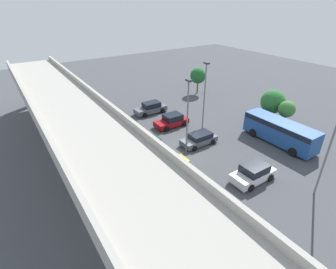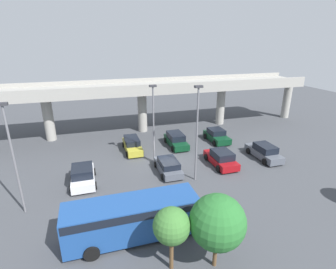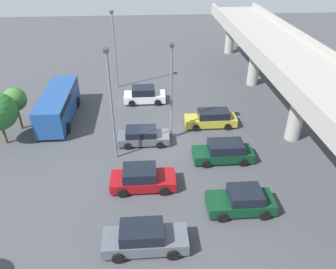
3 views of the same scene
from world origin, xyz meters
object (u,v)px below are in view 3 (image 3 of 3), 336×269
Objects in this scene: parked_car_0 at (144,95)px; parked_car_5 at (241,201)px; parked_car_6 at (144,238)px; lamp_post_near_aisle at (114,45)px; shuttle_bus at (58,103)px; parked_car_1 at (211,119)px; parked_car_2 at (143,136)px; lamp_post_by_overpass at (111,99)px; parked_car_4 at (142,178)px; parked_car_3 at (224,152)px; tree_front_left at (15,100)px; lamp_post_mid_lot at (172,86)px.

parked_car_0 reaches higher than parked_car_5.
parked_car_6 is 24.11m from lamp_post_near_aisle.
parked_car_0 is 8.84m from shuttle_bus.
parked_car_5 is (11.02, -0.06, -0.02)m from parked_car_1.
parked_car_2 is at bearing 13.25° from lamp_post_near_aisle.
parked_car_1 is 0.54× the size of lamp_post_by_overpass.
parked_car_4 is (8.30, -6.45, 0.00)m from parked_car_1.
lamp_post_near_aisle is (-7.50, 5.10, 3.34)m from shuttle_bus.
parked_car_0 is at bearing -69.69° from parked_car_5.
parked_car_6 is (8.19, -6.31, -0.00)m from parked_car_3.
lamp_post_by_overpass is (-0.95, -8.50, 4.38)m from parked_car_3.
parked_car_0 is at bearing 167.04° from lamp_post_by_overpass.
parked_car_0 is 6.76m from lamp_post_near_aisle.
parked_car_3 is 16.41m from shuttle_bus.
parked_car_0 is 11.23m from lamp_post_by_overpass.
parked_car_1 is 5.46m from parked_car_3.
parked_car_1 is at bearing 21.44° from parked_car_2.
parked_car_0 is 1.01× the size of parked_car_5.
lamp_post_by_overpass reaches higher than shuttle_bus.
tree_front_left reaches higher than parked_car_1.
lamp_post_mid_lot reaches higher than parked_car_6.
parked_car_0 is 0.90× the size of parked_car_6.
lamp_post_mid_lot is (4.11, 10.53, 3.23)m from shuttle_bus.
lamp_post_by_overpass reaches higher than lamp_post_mid_lot.
parked_car_5 is (5.56, -0.04, -0.03)m from parked_car_3.
parked_car_6 is (13.65, -6.34, 0.01)m from parked_car_1.
parked_car_3 is 0.54× the size of shuttle_bus.
parked_car_4 reaches higher than parked_car_5.
shuttle_bus is 1.04× the size of lamp_post_mid_lot.
parked_car_0 is at bearing 88.71° from parked_car_2.
parked_car_4 is at bearing 91.26° from parked_car_6.
parked_car_6 is (11.14, 0.05, 0.09)m from parked_car_2.
shuttle_bus reaches higher than parked_car_3.
parked_car_2 is 0.96× the size of parked_car_4.
parked_car_4 reaches higher than parked_car_2.
parked_car_5 is at bearing 52.44° from lamp_post_by_overpass.
parked_car_0 is at bearing -68.80° from shuttle_bus.
parked_car_2 is 0.93× the size of parked_car_3.
parked_car_1 is 14.23m from lamp_post_near_aisle.
parked_car_2 is 5.35m from lamp_post_by_overpass.
lamp_post_by_overpass is (6.91, 5.88, 3.51)m from shuttle_bus.
parked_car_0 is 12.58m from tree_front_left.
parked_car_0 reaches higher than parked_car_3.
lamp_post_near_aisle is at bearing -66.15° from parked_car_5.
parked_car_3 is at bearing -118.66° from shuttle_bus.
tree_front_left is (1.67, -3.20, 1.30)m from shuttle_bus.
lamp_post_by_overpass is (2.00, -2.14, 4.47)m from parked_car_2.
tree_front_left is (9.17, -8.30, -2.04)m from lamp_post_near_aisle.
tree_front_left reaches higher than parked_car_5.
tree_front_left is (4.85, -11.41, 2.14)m from parked_car_0.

